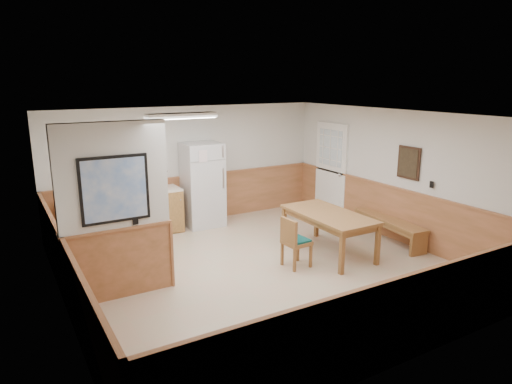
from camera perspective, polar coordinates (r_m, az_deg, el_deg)
ground at (r=7.64m, az=0.71°, el=-9.54°), size 6.00×6.00×0.00m
ceiling at (r=7.03m, az=0.77°, el=9.51°), size 6.00×6.00×0.02m
back_wall at (r=9.86m, az=-8.30°, el=3.32°), size 6.00×0.02×2.50m
right_wall at (r=9.11m, az=17.14°, el=1.96°), size 0.02×6.00×2.50m
left_wall at (r=6.29m, az=-23.43°, el=-3.79°), size 0.02×6.00×2.50m
wainscot_back at (r=10.01m, az=-8.11°, el=-0.92°), size 6.00×0.04×1.00m
wainscot_right at (r=9.27m, az=16.72°, el=-2.58°), size 0.04×6.00×1.00m
wainscot_left at (r=6.55m, az=-22.62°, el=-10.04°), size 0.04×6.00×1.00m
partition_wall at (r=6.60m, az=-17.19°, el=-2.62°), size 1.50×0.20×2.50m
kitchen_counter at (r=9.37m, az=-14.24°, el=-2.49°), size 2.20×0.61×1.00m
exterior_door at (r=10.47m, az=9.31°, el=2.79°), size 0.07×1.02×2.15m
kitchen_window at (r=9.23m, az=-20.49°, el=3.74°), size 0.80×0.04×1.00m
wall_painting at (r=8.83m, az=18.55°, el=3.48°), size 0.04×0.50×0.60m
fluorescent_fixture at (r=7.85m, az=-9.32°, el=9.40°), size 1.20×0.30×0.09m
refrigerator at (r=9.65m, az=-6.71°, el=0.91°), size 0.79×0.73×1.77m
dining_table at (r=8.15m, az=9.06°, el=-3.24°), size 0.90×1.78×0.75m
dining_bench at (r=9.13m, az=16.28°, el=-3.81°), size 0.59×1.77×0.45m
dining_chair at (r=7.53m, az=4.62°, el=-5.87°), size 0.57×0.42×0.85m
fire_extinguisher at (r=9.35m, az=-11.42°, el=1.75°), size 0.16×0.16×0.49m
soap_bottle at (r=9.02m, az=-21.19°, el=0.05°), size 0.10×0.10×0.25m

